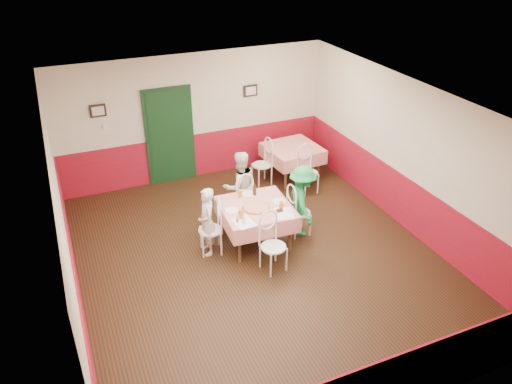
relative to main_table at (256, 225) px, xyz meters
name	(u,v)px	position (x,y,z in m)	size (l,w,h in m)	color
floor	(258,258)	(-0.16, -0.46, -0.38)	(7.00, 7.00, 0.00)	black
ceiling	(259,105)	(-0.16, -0.46, 2.42)	(7.00, 7.00, 0.00)	white
back_wall	(195,117)	(-0.16, 3.04, 1.02)	(6.00, 0.10, 2.80)	beige
front_wall	(390,334)	(-0.16, -3.96, 1.02)	(6.00, 0.10, 2.80)	beige
left_wall	(64,228)	(-3.16, -0.46, 1.02)	(0.10, 7.00, 2.80)	beige
right_wall	(409,157)	(2.84, -0.46, 1.02)	(0.10, 7.00, 2.80)	beige
wainscot_back	(197,155)	(-0.16, 3.02, 0.12)	(6.00, 0.03, 1.00)	maroon
wainscot_left	(76,278)	(-3.14, -0.46, 0.12)	(0.03, 7.00, 1.00)	maroon
wainscot_right	(401,200)	(2.83, -0.46, 0.12)	(0.03, 7.00, 1.00)	maroon
door	(170,137)	(-0.76, 2.99, 0.68)	(0.96, 0.06, 2.10)	black
picture_left	(98,111)	(-2.16, 2.99, 1.48)	(0.32, 0.03, 0.26)	black
picture_right	(251,91)	(1.14, 2.99, 1.48)	(0.32, 0.03, 0.26)	black
thermostat	(106,126)	(-2.06, 2.99, 1.12)	(0.10, 0.03, 0.10)	white
main_table	(256,225)	(0.00, 0.00, 0.00)	(1.22, 1.22, 0.77)	red
second_table	(292,162)	(1.77, 2.06, 0.00)	(1.12, 1.12, 0.77)	red
chair_left	(210,230)	(-0.85, 0.05, 0.08)	(0.42, 0.42, 0.90)	white
chair_right	(299,213)	(0.85, -0.05, 0.08)	(0.42, 0.42, 0.90)	white
chair_far	(241,199)	(0.05, 0.85, 0.08)	(0.42, 0.42, 0.90)	white
chair_near	(274,247)	(-0.05, -0.85, 0.08)	(0.42, 0.42, 0.90)	white
chair_second_a	(262,165)	(1.02, 2.06, 0.08)	(0.42, 0.42, 0.90)	white
chair_second_b	(308,173)	(1.77, 1.31, 0.08)	(0.42, 0.42, 0.90)	white
pizza	(256,207)	(-0.02, -0.05, 0.40)	(0.47, 0.47, 0.03)	#B74723
plate_left	(232,211)	(-0.45, 0.02, 0.39)	(0.25, 0.25, 0.01)	white
plate_right	(279,201)	(0.45, -0.02, 0.39)	(0.25, 0.25, 0.01)	white
plate_far	(249,194)	(0.05, 0.44, 0.39)	(0.25, 0.25, 0.01)	white
glass_a	(241,214)	(-0.39, -0.25, 0.46)	(0.08, 0.08, 0.15)	#BF7219
glass_b	(281,205)	(0.38, -0.24, 0.45)	(0.07, 0.07, 0.13)	#BF7219
glass_c	(240,194)	(-0.14, 0.42, 0.46)	(0.08, 0.08, 0.14)	#BF7219
beer_bottle	(254,190)	(0.13, 0.38, 0.50)	(0.06, 0.06, 0.23)	#381C0A
shaker_a	(243,221)	(-0.42, -0.42, 0.43)	(0.04, 0.04, 0.09)	silver
shaker_b	(244,221)	(-0.39, -0.43, 0.43)	(0.04, 0.04, 0.09)	silver
shaker_c	(237,220)	(-0.49, -0.36, 0.43)	(0.04, 0.04, 0.09)	#B23319
menu_left	(244,222)	(-0.39, -0.41, 0.39)	(0.30, 0.40, 0.00)	white
menu_right	(284,213)	(0.36, -0.40, 0.39)	(0.30, 0.40, 0.00)	white
wallet	(279,211)	(0.31, -0.31, 0.40)	(0.11, 0.09, 0.02)	black
diner_left	(207,222)	(-0.90, 0.05, 0.26)	(0.46, 0.30, 1.27)	gray
diner_far	(240,186)	(0.05, 0.90, 0.33)	(0.69, 0.54, 1.42)	gray
diner_right	(302,201)	(0.90, -0.05, 0.31)	(0.89, 0.51, 1.38)	gray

